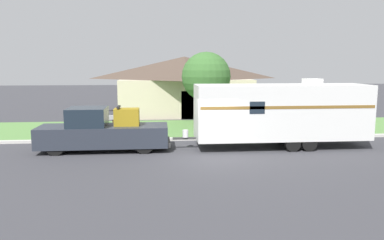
{
  "coord_description": "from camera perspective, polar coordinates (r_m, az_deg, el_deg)",
  "views": [
    {
      "loc": [
        -2.28,
        -15.93,
        4.02
      ],
      "look_at": [
        -0.68,
        1.66,
        1.4
      ],
      "focal_mm": 35.0,
      "sensor_mm": 36.0,
      "label": 1
    }
  ],
  "objects": [
    {
      "name": "curb_strip",
      "position": [
        20.2,
        1.39,
        -2.84
      ],
      "size": [
        80.0,
        0.3,
        0.14
      ],
      "color": "beige",
      "rests_on": "ground_plane"
    },
    {
      "name": "lawn_strip",
      "position": [
        23.78,
        0.38,
        -1.26
      ],
      "size": [
        80.0,
        7.0,
        0.03
      ],
      "color": "#568442",
      "rests_on": "ground_plane"
    },
    {
      "name": "pickup_truck",
      "position": [
        18.06,
        -13.53,
        -1.76
      ],
      "size": [
        6.1,
        1.9,
        2.11
      ],
      "color": "black",
      "rests_on": "ground_plane"
    },
    {
      "name": "ground_plane",
      "position": [
        16.58,
        2.88,
        -5.6
      ],
      "size": [
        120.0,
        120.0,
        0.0
      ],
      "primitive_type": "plane",
      "color": "#38383D"
    },
    {
      "name": "tree_in_yard",
      "position": [
        23.85,
        2.17,
        6.61
      ],
      "size": [
        3.11,
        3.11,
        4.83
      ],
      "color": "brown",
      "rests_on": "ground_plane"
    },
    {
      "name": "house_across_street",
      "position": [
        31.42,
        -1.19,
        5.53
      ],
      "size": [
        11.07,
        8.49,
        4.68
      ],
      "color": "beige",
      "rests_on": "ground_plane"
    },
    {
      "name": "travel_trailer",
      "position": [
        18.71,
        13.43,
        1.26
      ],
      "size": [
        9.46,
        2.32,
        3.35
      ],
      "color": "black",
      "rests_on": "ground_plane"
    },
    {
      "name": "mailbox",
      "position": [
        20.7,
        -11.93,
        -0.13
      ],
      "size": [
        0.48,
        0.2,
        1.3
      ],
      "color": "brown",
      "rests_on": "ground_plane"
    }
  ]
}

